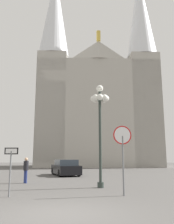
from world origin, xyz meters
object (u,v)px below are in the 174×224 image
stop_sign (123,145)px  parked_car_near_black (66,168)px  street_lamp (100,110)px  cathedral (97,98)px  one_way_arrow_sign (11,164)px  pedestrian_walking (26,168)px

stop_sign → parked_car_near_black: (-3.71, 11.36, -1.54)m
stop_sign → street_lamp: street_lamp is taller
cathedral → one_way_arrow_sign: size_ratio=17.21×
cathedral → street_lamp: 28.10m
street_lamp → pedestrian_walking: size_ratio=3.62×
street_lamp → parked_car_near_black: (-2.81, 8.62, -3.73)m
street_lamp → one_way_arrow_sign: bearing=-142.7°
one_way_arrow_sign → street_lamp: bearing=37.3°
stop_sign → cathedral: bearing=90.1°
parked_car_near_black → pedestrian_walking: size_ratio=2.96×
one_way_arrow_sign → pedestrian_walking: one_way_arrow_sign is taller
pedestrian_walking → cathedral: bearing=77.2°
parked_car_near_black → stop_sign: bearing=-71.9°
cathedral → pedestrian_walking: (-5.66, -24.88, -10.83)m
stop_sign → one_way_arrow_sign: size_ratio=1.48×
street_lamp → stop_sign: bearing=-71.8°
cathedral → street_lamp: bearing=-91.8°
one_way_arrow_sign → parked_car_near_black: (1.28, 11.73, -0.69)m
stop_sign → street_lamp: 3.62m
pedestrian_walking → one_way_arrow_sign: bearing=-82.4°
cathedral → stop_sign: bearing=-89.9°
one_way_arrow_sign → parked_car_near_black: one_way_arrow_sign is taller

